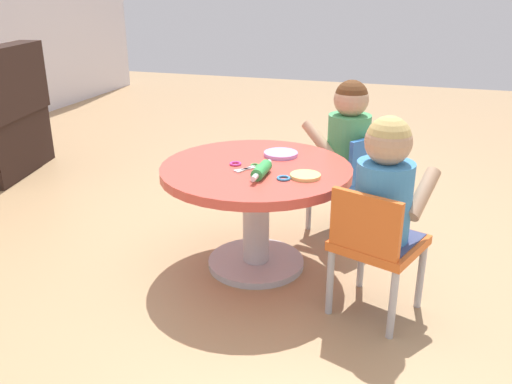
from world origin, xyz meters
name	(u,v)px	position (x,y,z in m)	size (l,w,h in m)	color
ground_plane	(256,265)	(0.00, 0.00, 0.00)	(10.00, 10.00, 0.00)	tan
craft_table	(256,193)	(0.00, 0.00, 0.36)	(0.83, 0.83, 0.48)	silver
child_chair_left	(375,244)	(-0.24, -0.55, 0.31)	(0.39, 0.39, 0.54)	#B7B7BC
seated_child_left	(385,185)	(-0.20, -0.56, 0.53)	(0.42, 0.37, 0.51)	#3F4772
child_chair_right	(352,177)	(0.48, -0.35, 0.31)	(0.42, 0.42, 0.54)	#B7B7BC
seated_child_right	(348,132)	(0.50, -0.32, 0.53)	(0.41, 0.44, 0.51)	#3F4772
rolling_pin	(261,170)	(-0.12, -0.06, 0.51)	(0.23, 0.05, 0.05)	green
craft_scissors	(252,168)	(-0.04, 0.01, 0.49)	(0.14, 0.12, 0.01)	silver
playdough_blob_0	(305,176)	(-0.08, -0.24, 0.49)	(0.12, 0.12, 0.01)	#F2CC72
playdough_blob_1	(281,154)	(0.17, -0.06, 0.49)	(0.15, 0.15, 0.02)	#CC99E5
cookie_cutter_0	(235,164)	(-0.01, 0.09, 0.49)	(0.05, 0.05, 0.01)	#D83FA5
cookie_cutter_1	(284,178)	(-0.13, -0.16, 0.49)	(0.06, 0.06, 0.01)	#3F99D8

